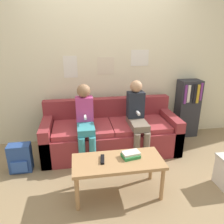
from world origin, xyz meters
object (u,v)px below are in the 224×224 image
Objects in this scene: coffee_table at (118,164)px; backpack at (20,158)px; person_right at (137,116)px; bookshelf at (187,108)px; person_left at (85,119)px; couch at (111,134)px; tv_remote at (102,159)px.

backpack is (-1.17, 0.63, -0.19)m from coffee_table.
coffee_table is 0.90× the size of person_right.
backpack is (-2.65, -0.67, -0.31)m from bookshelf.
person_left is 0.98× the size of person_right.
person_right is at bearing 6.59° from backpack.
person_left is 1.85m from bookshelf.
person_left reaches higher than bookshelf.
backpack is (-0.87, -0.19, -0.42)m from person_left.
coffee_table is at bearing -69.69° from person_left.
bookshelf reaches higher than couch.
coffee_table is 1.34m from backpack.
person_left reaches higher than coffee_table.
backpack is at bearing 151.70° from coffee_table.
backpack is (-1.61, -0.19, -0.42)m from person_right.
couch is at bearing -167.54° from bookshelf.
couch is at bearing 85.38° from coffee_table.
person_right is at bearing -154.90° from bookshelf.
person_left is 6.15× the size of tv_remote.
couch is 0.53m from person_right.
tv_remote is 0.18× the size of bookshelf.
backpack is at bearing -163.81° from couch.
couch is 5.25× the size of backpack.
tv_remote is at bearing -104.22° from couch.
tv_remote is (-0.16, 0.03, 0.06)m from coffee_table.
backpack is at bearing -173.41° from person_right.
tv_remote is at bearing -30.83° from backpack.
coffee_table is (-0.08, -0.99, 0.11)m from couch.
person_right reaches higher than backpack.
person_left is 1.08× the size of bookshelf.
couch is 1.31m from backpack.
couch is 2.03× the size of coffee_table.
bookshelf reaches higher than coffee_table.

